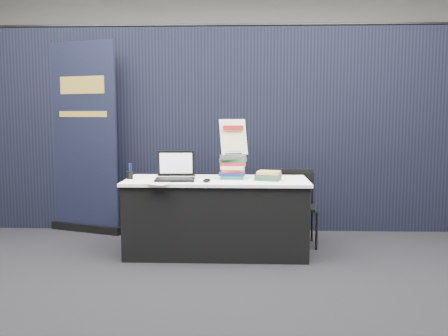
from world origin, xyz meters
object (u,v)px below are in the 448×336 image
stacking_chair (298,203)px  book_stack_short (268,176)px  display_table (217,216)px  book_stack_tall (233,167)px  pullup_banner (84,149)px  laptop (176,173)px  info_sign (233,137)px

stacking_chair → book_stack_short: bearing=-119.5°
display_table → book_stack_tall: size_ratio=7.24×
book_stack_short → display_table: bearing=172.8°
book_stack_tall → pullup_banner: (-1.77, 0.82, 0.12)m
laptop → stacking_chair: bearing=16.0°
book_stack_tall → info_sign: bearing=90.0°
book_stack_tall → info_sign: info_sign is taller
book_stack_short → laptop: bearing=180.0°
book_stack_tall → info_sign: (-0.00, 0.03, 0.29)m
info_sign → stacking_chair: (0.68, 0.29, -0.71)m
laptop → book_stack_tall: (0.56, 0.13, 0.05)m
pullup_banner → book_stack_short: bearing=-4.3°
info_sign → pullup_banner: bearing=136.1°
pullup_banner → stacking_chair: pullup_banner is taller
laptop → book_stack_short: laptop is taller
display_table → stacking_chair: 0.93m
display_table → laptop: bearing=-171.0°
laptop → pullup_banner: pullup_banner is taller
book_stack_short → pullup_banner: size_ratio=0.12×
book_stack_short → book_stack_tall: bearing=159.5°
display_table → book_stack_tall: bearing=21.0°
book_stack_short → pullup_banner: bearing=155.9°
display_table → book_stack_tall: 0.52m
info_sign → pullup_banner: pullup_banner is taller
book_stack_tall → stacking_chair: book_stack_tall is taller
book_stack_short → info_sign: info_sign is taller
display_table → info_sign: info_sign is taller
display_table → stacking_chair: bearing=24.2°
pullup_banner → info_sign: bearing=-4.2°
book_stack_tall → stacking_chair: size_ratio=0.31×
laptop → book_stack_tall: bearing=9.0°
laptop → stacking_chair: 1.37m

